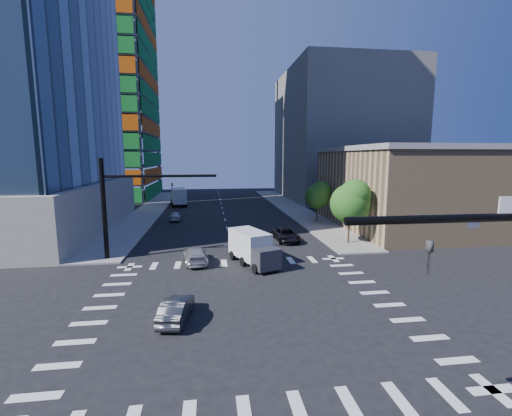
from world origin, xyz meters
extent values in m
plane|color=black|center=(0.00, 0.00, 0.00)|extent=(160.00, 160.00, 0.00)
cube|color=silver|center=(0.00, 0.00, 0.01)|extent=(20.00, 20.00, 0.01)
cube|color=gray|center=(12.50, 40.00, 0.07)|extent=(5.00, 60.00, 0.15)
cube|color=gray|center=(-12.50, 40.00, 0.07)|extent=(5.00, 60.00, 0.15)
cube|color=#17822E|center=(-14.90, 62.00, 24.50)|extent=(0.12, 24.00, 49.00)
cube|color=#D1520C|center=(-27.50, 49.40, 24.50)|extent=(24.00, 0.12, 49.00)
cube|color=tan|center=(25.00, 22.00, 5.00)|extent=(20.00, 22.00, 10.00)
cube|color=gray|center=(25.00, 22.00, 10.30)|extent=(20.50, 22.50, 0.60)
cube|color=#65605B|center=(27.00, 55.00, 14.00)|extent=(24.00, 30.00, 28.00)
cylinder|color=black|center=(6.50, -11.50, 7.55)|extent=(10.00, 0.24, 0.24)
imported|color=black|center=(4.00, -11.50, 6.45)|extent=(0.16, 0.20, 1.00)
cylinder|color=black|center=(-11.50, 11.50, 4.65)|extent=(0.40, 0.40, 9.00)
cylinder|color=black|center=(-6.50, 11.50, 7.55)|extent=(10.00, 0.24, 0.24)
imported|color=black|center=(-5.50, 11.50, 6.45)|extent=(0.16, 0.20, 1.00)
cylinder|color=#382316|center=(12.50, 14.00, 1.29)|extent=(0.20, 0.20, 2.27)
sphere|color=#165216|center=(12.50, 14.00, 4.38)|extent=(4.16, 4.16, 4.16)
sphere|color=#437828|center=(12.90, 13.70, 5.35)|extent=(3.25, 3.25, 3.25)
cylinder|color=#382316|center=(12.80, 26.00, 1.11)|extent=(0.20, 0.20, 1.92)
sphere|color=#165216|center=(12.80, 26.00, 3.72)|extent=(3.52, 3.52, 3.52)
sphere|color=#437828|center=(13.20, 25.70, 4.55)|extent=(2.75, 2.75, 2.75)
imported|color=black|center=(6.14, 16.13, 0.69)|extent=(2.63, 5.11, 1.38)
imported|color=#B9B9B9|center=(-3.50, 9.53, 0.68)|extent=(2.46, 4.89, 1.36)
imported|color=#AFB3B7|center=(-7.21, 30.37, 0.66)|extent=(1.68, 3.94, 1.33)
imported|color=#46474B|center=(-4.15, -1.19, 0.65)|extent=(1.96, 4.08, 1.29)
cube|color=silver|center=(1.58, 8.18, 1.68)|extent=(3.56, 4.89, 2.30)
cube|color=#3C3C43|center=(1.58, 8.18, 1.11)|extent=(2.47, 2.21, 1.68)
cube|color=#BCBCBE|center=(-8.14, 46.36, 1.98)|extent=(3.29, 5.54, 2.71)
cube|color=#3C3C43|center=(-8.14, 46.36, 1.30)|extent=(2.66, 2.23, 1.98)
camera|label=1|loc=(-2.07, -20.10, 9.27)|focal=24.00mm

